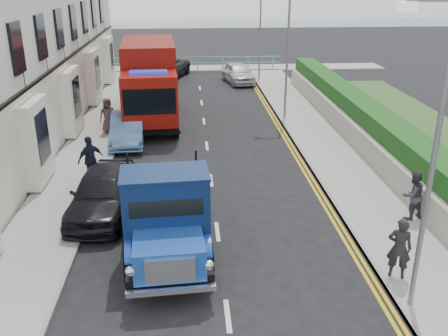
{
  "coord_description": "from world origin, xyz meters",
  "views": [
    {
      "loc": [
        -0.76,
        -11.38,
        7.39
      ],
      "look_at": [
        0.33,
        3.71,
        1.4
      ],
      "focal_mm": 40.0,
      "sensor_mm": 36.0,
      "label": 1
    }
  ],
  "objects_px": {
    "lamp_mid": "(286,43)",
    "lamp_near": "(430,148)",
    "red_lorry": "(150,80)",
    "pedestrian_east_near": "(399,248)",
    "parked_car_front": "(103,192)",
    "bedford_lorry": "(166,221)",
    "lamp_far": "(259,24)"
  },
  "relations": [
    {
      "from": "lamp_near",
      "to": "red_lorry",
      "type": "relative_size",
      "value": 0.89
    },
    {
      "from": "lamp_near",
      "to": "parked_car_front",
      "type": "bearing_deg",
      "value": 144.68
    },
    {
      "from": "red_lorry",
      "to": "bedford_lorry",
      "type": "bearing_deg",
      "value": -88.23
    },
    {
      "from": "lamp_near",
      "to": "lamp_far",
      "type": "height_order",
      "value": "same"
    },
    {
      "from": "red_lorry",
      "to": "pedestrian_east_near",
      "type": "xyz_separation_m",
      "value": [
        7.16,
        -15.24,
        -1.2
      ]
    },
    {
      "from": "lamp_mid",
      "to": "lamp_far",
      "type": "height_order",
      "value": "same"
    },
    {
      "from": "pedestrian_east_near",
      "to": "bedford_lorry",
      "type": "bearing_deg",
      "value": 10.39
    },
    {
      "from": "bedford_lorry",
      "to": "parked_car_front",
      "type": "bearing_deg",
      "value": 121.35
    },
    {
      "from": "bedford_lorry",
      "to": "red_lorry",
      "type": "height_order",
      "value": "red_lorry"
    },
    {
      "from": "red_lorry",
      "to": "pedestrian_east_near",
      "type": "distance_m",
      "value": 16.88
    },
    {
      "from": "lamp_mid",
      "to": "pedestrian_east_near",
      "type": "distance_m",
      "value": 15.18
    },
    {
      "from": "parked_car_front",
      "to": "pedestrian_east_near",
      "type": "xyz_separation_m",
      "value": [
        8.0,
        -4.38,
        0.18
      ]
    },
    {
      "from": "lamp_mid",
      "to": "pedestrian_east_near",
      "type": "height_order",
      "value": "lamp_mid"
    },
    {
      "from": "bedford_lorry",
      "to": "parked_car_front",
      "type": "distance_m",
      "value": 3.75
    },
    {
      "from": "bedford_lorry",
      "to": "pedestrian_east_near",
      "type": "relative_size",
      "value": 3.48
    },
    {
      "from": "lamp_far",
      "to": "red_lorry",
      "type": "relative_size",
      "value": 0.89
    },
    {
      "from": "lamp_near",
      "to": "bedford_lorry",
      "type": "relative_size",
      "value": 1.22
    },
    {
      "from": "lamp_mid",
      "to": "parked_car_front",
      "type": "relative_size",
      "value": 1.56
    },
    {
      "from": "lamp_mid",
      "to": "lamp_far",
      "type": "relative_size",
      "value": 1.0
    },
    {
      "from": "lamp_near",
      "to": "parked_car_front",
      "type": "height_order",
      "value": "lamp_near"
    },
    {
      "from": "bedford_lorry",
      "to": "red_lorry",
      "type": "bearing_deg",
      "value": 91.3
    },
    {
      "from": "lamp_near",
      "to": "lamp_mid",
      "type": "xyz_separation_m",
      "value": [
        0.0,
        16.0,
        0.0
      ]
    },
    {
      "from": "lamp_far",
      "to": "pedestrian_east_near",
      "type": "relative_size",
      "value": 4.25
    },
    {
      "from": "parked_car_front",
      "to": "pedestrian_east_near",
      "type": "distance_m",
      "value": 9.12
    },
    {
      "from": "pedestrian_east_near",
      "to": "lamp_far",
      "type": "bearing_deg",
      "value": -66.09
    },
    {
      "from": "lamp_far",
      "to": "bedford_lorry",
      "type": "height_order",
      "value": "lamp_far"
    },
    {
      "from": "lamp_near",
      "to": "red_lorry",
      "type": "distance_m",
      "value": 17.87
    },
    {
      "from": "lamp_mid",
      "to": "lamp_near",
      "type": "bearing_deg",
      "value": -90.0
    },
    {
      "from": "lamp_mid",
      "to": "red_lorry",
      "type": "distance_m",
      "value": 7.19
    },
    {
      "from": "lamp_near",
      "to": "parked_car_front",
      "type": "xyz_separation_m",
      "value": [
        -7.78,
        5.51,
        -3.24
      ]
    },
    {
      "from": "lamp_far",
      "to": "parked_car_front",
      "type": "bearing_deg",
      "value": -110.79
    },
    {
      "from": "lamp_mid",
      "to": "red_lorry",
      "type": "relative_size",
      "value": 0.89
    }
  ]
}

